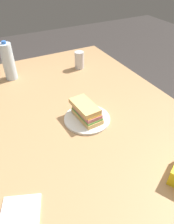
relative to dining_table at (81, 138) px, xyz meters
The scene contains 7 objects.
ground_plane 0.70m from the dining_table, ahead, with size 8.00×8.00×0.00m, color #383330.
dining_table is the anchor object (origin of this frame).
paper_plate 0.10m from the dining_table, 57.45° to the right, with size 0.24×0.24×0.01m, color white.
sandwich 0.14m from the dining_table, 53.73° to the right, with size 0.19×0.11×0.08m.
water_bottle_tall 0.71m from the dining_table, 16.09° to the left, with size 0.08×0.08×0.25m.
soda_can_silver 0.66m from the dining_table, 25.69° to the right, with size 0.07×0.07×0.12m, color silver.
paper_napkin 0.48m from the dining_table, 128.58° to the left, with size 0.13×0.13×0.01m, color white.
Camera 1 is at (-0.71, 0.34, 1.49)m, focal length 34.38 mm.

